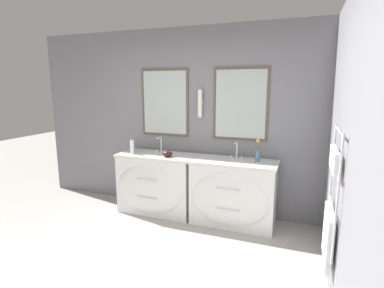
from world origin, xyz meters
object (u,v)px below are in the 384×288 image
object	(u,v)px
toiletry_bottle	(132,146)
flower_vase	(257,153)
vanity_right	(233,193)
amenity_bowl	(167,154)
vanity_left	(157,183)

from	to	relation	value
toiletry_bottle	flower_vase	size ratio (longest dim) A/B	0.75
vanity_right	amenity_bowl	size ratio (longest dim) A/B	8.21
toiletry_bottle	amenity_bowl	distance (m)	0.56
toiletry_bottle	flower_vase	distance (m)	1.74
vanity_left	vanity_right	bearing A→B (deg)	0.00
vanity_right	toiletry_bottle	xyz separation A→B (m)	(-1.46, -0.05, 0.52)
amenity_bowl	vanity_left	bearing A→B (deg)	163.24
vanity_left	amenity_bowl	world-z (taller)	amenity_bowl
vanity_right	vanity_left	bearing A→B (deg)	180.00
vanity_left	vanity_right	size ratio (longest dim) A/B	1.00
flower_vase	toiletry_bottle	bearing A→B (deg)	-175.12
toiletry_bottle	amenity_bowl	world-z (taller)	toiletry_bottle
vanity_right	flower_vase	xyz separation A→B (m)	(0.28, 0.10, 0.53)
vanity_right	flower_vase	world-z (taller)	flower_vase
toiletry_bottle	flower_vase	world-z (taller)	flower_vase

